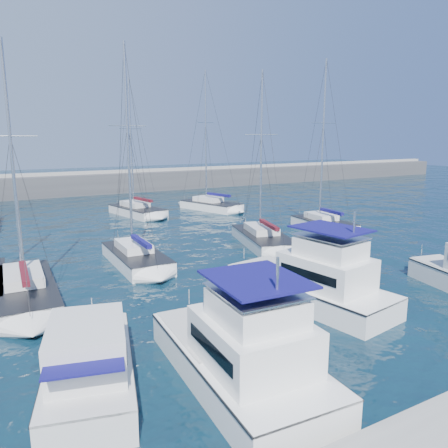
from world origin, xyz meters
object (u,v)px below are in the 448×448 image
sailboat_mid_e (323,224)px  motor_yacht_port_inner (243,355)px  motor_yacht_port_outer (90,367)px  sailboat_mid_c (136,257)px  sailboat_mid_b (25,291)px  motor_yacht_stbd_inner (314,283)px  sailboat_back_b (137,211)px  sailboat_back_c (211,205)px  sailboat_mid_d (263,239)px

sailboat_mid_e → motor_yacht_port_inner: bearing=-132.0°
motor_yacht_port_outer → sailboat_mid_c: 15.51m
sailboat_mid_c → sailboat_mid_b: bearing=-153.9°
motor_yacht_port_inner → sailboat_mid_e: size_ratio=0.56×
motor_yacht_port_inner → sailboat_mid_b: 14.28m
sailboat_mid_c → motor_yacht_stbd_inner: bearing=-61.5°
sailboat_mid_c → sailboat_back_b: bearing=72.4°
motor_yacht_port_inner → sailboat_mid_e: bearing=45.6°
motor_yacht_port_outer → sailboat_back_c: (21.49, 32.17, -0.39)m
sailboat_mid_b → sailboat_back_c: sailboat_back_c is taller
sailboat_mid_b → sailboat_back_c: size_ratio=0.84×
sailboat_back_c → sailboat_back_b: bearing=156.8°
motor_yacht_port_outer → sailboat_mid_c: (6.25, 14.19, -0.41)m
motor_yacht_port_outer → sailboat_mid_d: sailboat_mid_d is taller
sailboat_mid_c → sailboat_back_b: (6.20, 18.65, -0.01)m
motor_yacht_port_inner → sailboat_back_c: (16.58, 34.39, -0.58)m
sailboat_mid_e → sailboat_mid_b: bearing=-161.9°
motor_yacht_stbd_inner → sailboat_mid_b: size_ratio=0.71×
motor_yacht_port_inner → sailboat_mid_d: 20.84m
motor_yacht_port_outer → motor_yacht_port_inner: (4.91, -2.22, 0.19)m
sailboat_back_b → sailboat_back_c: 9.06m
sailboat_mid_e → sailboat_back_b: size_ratio=1.04×
motor_yacht_port_inner → sailboat_back_c: sailboat_back_c is taller
sailboat_mid_d → sailboat_back_b: size_ratio=0.93×
motor_yacht_port_outer → sailboat_back_b: sailboat_back_b is taller
sailboat_mid_b → sailboat_mid_c: bearing=27.5°
motor_yacht_stbd_inner → sailboat_mid_c: (-6.08, 11.60, -0.60)m
motor_yacht_port_inner → sailboat_back_c: 38.19m
motor_yacht_port_outer → sailboat_back_b: size_ratio=0.50×
sailboat_mid_b → motor_yacht_stbd_inner: bearing=-28.7°
motor_yacht_port_inner → sailboat_mid_b: sailboat_mid_b is taller
sailboat_mid_c → sailboat_mid_e: 19.46m
motor_yacht_port_outer → sailboat_back_c: size_ratio=0.46×
sailboat_back_c → sailboat_mid_c: bearing=-149.2°
motor_yacht_stbd_inner → sailboat_mid_c: 13.11m
sailboat_mid_d → sailboat_back_c: 18.09m
motor_yacht_port_outer → sailboat_mid_b: sailboat_mid_b is taller
sailboat_mid_e → sailboat_back_b: 20.84m
sailboat_mid_b → sailboat_mid_d: sailboat_mid_d is taller
sailboat_mid_b → sailboat_mid_d: 18.76m
motor_yacht_port_outer → motor_yacht_stbd_inner: bearing=26.0°
sailboat_back_b → sailboat_back_c: bearing=-16.5°
motor_yacht_stbd_inner → sailboat_mid_d: sailboat_mid_d is taller
motor_yacht_port_outer → motor_yacht_port_inner: 5.39m
sailboat_mid_d → sailboat_back_b: 18.86m
motor_yacht_port_outer → motor_yacht_port_inner: motor_yacht_port_inner is taller
motor_yacht_port_inner → sailboat_mid_d: bearing=57.1°
sailboat_mid_b → sailboat_mid_e: size_ratio=0.88×
sailboat_mid_b → sailboat_mid_c: (7.41, 3.50, 0.03)m
sailboat_back_b → motor_yacht_port_outer: bearing=-123.0°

